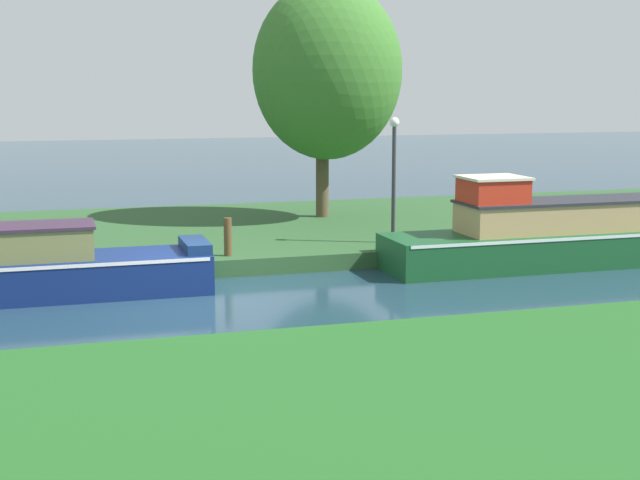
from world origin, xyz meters
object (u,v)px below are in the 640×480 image
at_px(forest_narrowboat, 596,233).
at_px(lamp_post, 394,165).
at_px(willow_tree_left, 327,71).
at_px(mooring_post_far, 228,237).

relative_size(forest_narrowboat, lamp_post, 3.39).
distance_m(forest_narrowboat, willow_tree_left, 9.01).
xyz_separation_m(forest_narrowboat, lamp_post, (-4.52, 1.96, 1.60)).
bearing_deg(willow_tree_left, forest_narrowboat, -53.07).
bearing_deg(forest_narrowboat, mooring_post_far, 171.22).
height_order(forest_narrowboat, willow_tree_left, willow_tree_left).
bearing_deg(lamp_post, forest_narrowboat, -23.39).
xyz_separation_m(forest_narrowboat, mooring_post_far, (-8.82, 1.36, 0.10)).
relative_size(forest_narrowboat, willow_tree_left, 1.53).
bearing_deg(mooring_post_far, lamp_post, 7.87).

